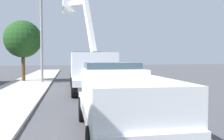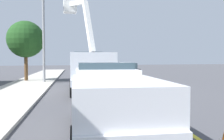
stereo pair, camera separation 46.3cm
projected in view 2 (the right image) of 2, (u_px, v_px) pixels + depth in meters
name	position (u px, v px, depth m)	size (l,w,h in m)	color
ground	(128.00, 93.00, 15.70)	(120.00, 120.00, 0.00)	#47474C
sidewalk_far_side	(13.00, 94.00, 14.66)	(60.00, 3.60, 0.12)	#B2ADA3
lane_centre_stripe	(128.00, 92.00, 15.70)	(50.00, 0.16, 0.01)	yellow
utility_bucket_truck	(90.00, 67.00, 16.72)	(8.42, 3.37, 6.78)	white
service_pickup_truck	(111.00, 97.00, 6.88)	(5.79, 2.70, 2.06)	white
passing_minivan	(126.00, 70.00, 26.14)	(4.98, 2.41, 1.69)	black
traffic_cone_mid_front	(131.00, 93.00, 12.57)	(0.40, 0.40, 0.85)	black
traffic_cone_mid_rear	(112.00, 80.00, 21.01)	(0.40, 0.40, 0.74)	black
traffic_signal_mast	(41.00, 12.00, 19.48)	(6.53, 0.95, 8.76)	gray
street_tree_right	(26.00, 39.00, 22.58)	(3.38, 3.38, 5.62)	brown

